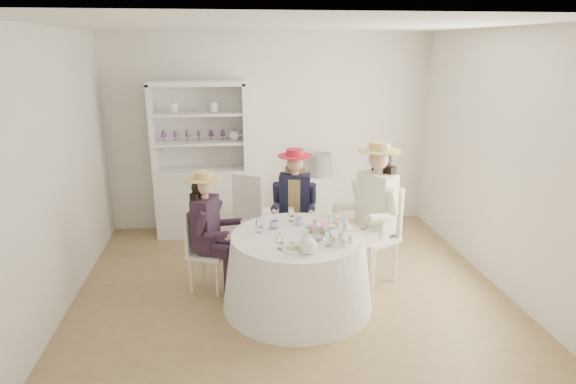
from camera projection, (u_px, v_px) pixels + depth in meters
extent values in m
plane|color=olive|center=(289.00, 287.00, 5.24)|extent=(4.50, 4.50, 0.00)
plane|color=white|center=(289.00, 25.00, 4.45)|extent=(4.50, 4.50, 0.00)
plane|color=silver|center=(271.00, 132.00, 6.74)|extent=(4.50, 0.00, 4.50)
plane|color=silver|center=(331.00, 245.00, 2.95)|extent=(4.50, 0.00, 4.50)
plane|color=silver|center=(55.00, 174.00, 4.58)|extent=(0.00, 4.50, 4.50)
plane|color=silver|center=(499.00, 160.00, 5.12)|extent=(0.00, 4.50, 4.50)
cone|color=white|center=(297.00, 271.00, 4.80)|extent=(1.50, 1.50, 0.73)
cylinder|color=white|center=(298.00, 236.00, 4.69)|extent=(1.30, 1.30, 0.02)
cube|color=silver|center=(203.00, 201.00, 6.63)|extent=(1.25, 0.50, 0.92)
cube|color=silver|center=(200.00, 124.00, 6.53)|extent=(1.23, 0.08, 1.13)
cube|color=silver|center=(196.00, 83.00, 6.17)|extent=(1.25, 0.50, 0.06)
cube|color=silver|center=(152.00, 128.00, 6.26)|extent=(0.05, 0.46, 1.13)
cube|color=silver|center=(244.00, 126.00, 6.40)|extent=(0.05, 0.46, 1.13)
cube|color=silver|center=(200.00, 142.00, 6.39)|extent=(1.16, 0.44, 0.03)
cube|color=silver|center=(198.00, 114.00, 6.28)|extent=(1.16, 0.44, 0.03)
sphere|color=white|center=(234.00, 135.00, 6.42)|extent=(0.14, 0.14, 0.14)
cube|color=silver|center=(319.00, 201.00, 6.87)|extent=(0.53, 0.53, 0.76)
cylinder|color=black|center=(320.00, 165.00, 6.71)|extent=(0.37, 0.37, 0.31)
cube|color=silver|center=(209.00, 253.00, 5.08)|extent=(0.48, 0.48, 0.04)
cylinder|color=silver|center=(218.00, 279.00, 4.97)|extent=(0.03, 0.03, 0.41)
cylinder|color=silver|center=(228.00, 267.00, 5.25)|extent=(0.03, 0.03, 0.41)
cylinder|color=silver|center=(191.00, 276.00, 5.04)|extent=(0.03, 0.03, 0.41)
cylinder|color=silver|center=(203.00, 264.00, 5.32)|extent=(0.03, 0.03, 0.41)
cube|color=silver|center=(193.00, 230.00, 5.05)|extent=(0.15, 0.34, 0.46)
cube|color=black|center=(206.00, 222.00, 4.99)|extent=(0.29, 0.38, 0.54)
cube|color=black|center=(215.00, 251.00, 4.96)|extent=(0.34, 0.23, 0.11)
cylinder|color=black|center=(228.00, 277.00, 5.01)|extent=(0.09, 0.09, 0.43)
cylinder|color=black|center=(201.00, 223.00, 4.78)|extent=(0.18, 0.14, 0.26)
cube|color=black|center=(221.00, 245.00, 5.11)|extent=(0.34, 0.23, 0.11)
cylinder|color=black|center=(234.00, 270.00, 5.16)|extent=(0.09, 0.09, 0.43)
cylinder|color=black|center=(216.00, 211.00, 5.14)|extent=(0.18, 0.14, 0.26)
cylinder|color=#D8A889|center=(204.00, 196.00, 4.90)|extent=(0.08, 0.08, 0.07)
sphere|color=#D8A889|center=(204.00, 186.00, 4.87)|extent=(0.18, 0.18, 0.18)
sphere|color=black|center=(200.00, 188.00, 4.89)|extent=(0.18, 0.18, 0.18)
cube|color=black|center=(198.00, 208.00, 4.96)|extent=(0.15, 0.23, 0.35)
cylinder|color=tan|center=(203.00, 179.00, 4.85)|extent=(0.37, 0.37, 0.01)
cylinder|color=tan|center=(203.00, 175.00, 4.84)|extent=(0.19, 0.19, 0.07)
cube|color=silver|center=(295.00, 228.00, 5.72)|extent=(0.47, 0.47, 0.04)
cylinder|color=silver|center=(280.00, 250.00, 5.65)|extent=(0.04, 0.04, 0.43)
cylinder|color=silver|center=(307.00, 251.00, 5.62)|extent=(0.04, 0.04, 0.43)
cylinder|color=silver|center=(283.00, 240.00, 5.95)|extent=(0.04, 0.04, 0.43)
cylinder|color=silver|center=(308.00, 240.00, 5.92)|extent=(0.04, 0.04, 0.43)
cube|color=silver|center=(296.00, 202.00, 5.81)|extent=(0.37, 0.11, 0.49)
cube|color=black|center=(295.00, 198.00, 5.63)|extent=(0.39, 0.27, 0.57)
cube|color=tan|center=(295.00, 198.00, 5.63)|extent=(0.18, 0.24, 0.49)
cube|color=black|center=(286.00, 225.00, 5.59)|extent=(0.19, 0.35, 0.12)
cylinder|color=black|center=(285.00, 253.00, 5.54)|extent=(0.10, 0.10, 0.45)
cylinder|color=black|center=(277.00, 193.00, 5.59)|extent=(0.12, 0.19, 0.27)
cube|color=black|center=(301.00, 225.00, 5.57)|extent=(0.19, 0.35, 0.12)
cylinder|color=black|center=(301.00, 253.00, 5.53)|extent=(0.10, 0.10, 0.45)
cylinder|color=black|center=(312.00, 194.00, 5.56)|extent=(0.12, 0.19, 0.27)
cylinder|color=#D8A889|center=(295.00, 173.00, 5.54)|extent=(0.09, 0.09, 0.08)
sphere|color=#D8A889|center=(295.00, 163.00, 5.51)|extent=(0.19, 0.19, 0.19)
sphere|color=tan|center=(295.00, 164.00, 5.55)|extent=(0.19, 0.19, 0.19)
cube|color=tan|center=(295.00, 182.00, 5.66)|extent=(0.25, 0.13, 0.37)
cylinder|color=red|center=(295.00, 156.00, 5.48)|extent=(0.39, 0.39, 0.01)
cylinder|color=red|center=(295.00, 152.00, 5.47)|extent=(0.20, 0.20, 0.08)
cube|color=silver|center=(373.00, 238.00, 5.25)|extent=(0.61, 0.61, 0.04)
cylinder|color=silver|center=(349.00, 259.00, 5.35)|extent=(0.04, 0.04, 0.49)
cylinder|color=silver|center=(373.00, 270.00, 5.09)|extent=(0.04, 0.04, 0.49)
cylinder|color=silver|center=(371.00, 250.00, 5.57)|extent=(0.04, 0.04, 0.49)
cylinder|color=silver|center=(395.00, 261.00, 5.30)|extent=(0.04, 0.04, 0.49)
cube|color=silver|center=(387.00, 209.00, 5.29)|extent=(0.25, 0.38, 0.55)
cube|color=white|center=(377.00, 202.00, 5.15)|extent=(0.40, 0.46, 0.64)
cube|color=white|center=(358.00, 231.00, 5.22)|extent=(0.40, 0.32, 0.13)
cylinder|color=white|center=(347.00, 263.00, 5.23)|extent=(0.11, 0.11, 0.51)
cylinder|color=white|center=(358.00, 191.00, 5.27)|extent=(0.22, 0.19, 0.31)
cube|color=white|center=(372.00, 236.00, 5.07)|extent=(0.40, 0.32, 0.13)
cylinder|color=white|center=(361.00, 269.00, 5.08)|extent=(0.11, 0.11, 0.51)
cylinder|color=white|center=(391.00, 201.00, 4.93)|extent=(0.22, 0.19, 0.31)
cylinder|color=#D8A889|center=(378.00, 171.00, 5.05)|extent=(0.10, 0.10, 0.09)
sphere|color=#D8A889|center=(379.00, 160.00, 5.01)|extent=(0.21, 0.21, 0.21)
sphere|color=black|center=(382.00, 161.00, 5.04)|extent=(0.21, 0.21, 0.21)
cube|color=black|center=(383.00, 184.00, 5.14)|extent=(0.21, 0.27, 0.42)
cylinder|color=tan|center=(380.00, 151.00, 4.98)|extent=(0.44, 0.44, 0.01)
cylinder|color=tan|center=(380.00, 146.00, 4.97)|extent=(0.22, 0.22, 0.09)
cube|color=silver|center=(255.00, 213.00, 6.14)|extent=(0.58, 0.58, 0.04)
cylinder|color=silver|center=(273.00, 228.00, 6.29)|extent=(0.04, 0.04, 0.46)
cylinder|color=silver|center=(250.00, 224.00, 6.43)|extent=(0.04, 0.04, 0.46)
cylinder|color=silver|center=(260.00, 237.00, 6.00)|extent=(0.04, 0.04, 0.46)
cylinder|color=silver|center=(237.00, 232.00, 6.14)|extent=(0.04, 0.04, 0.46)
cube|color=silver|center=(247.00, 196.00, 5.90)|extent=(0.35, 0.24, 0.52)
imported|color=white|center=(274.00, 225.00, 4.84)|extent=(0.12, 0.12, 0.08)
imported|color=white|center=(299.00, 222.00, 4.94)|extent=(0.10, 0.10, 0.07)
imported|color=white|center=(320.00, 226.00, 4.81)|extent=(0.11, 0.11, 0.07)
imported|color=white|center=(319.00, 235.00, 4.60)|extent=(0.29, 0.29, 0.06)
sphere|color=pink|center=(323.00, 226.00, 4.69)|extent=(0.06, 0.06, 0.06)
sphere|color=white|center=(320.00, 224.00, 4.73)|extent=(0.06, 0.06, 0.06)
sphere|color=pink|center=(315.00, 224.00, 4.74)|extent=(0.06, 0.06, 0.06)
sphere|color=white|center=(312.00, 225.00, 4.70)|extent=(0.06, 0.06, 0.06)
sphere|color=pink|center=(313.00, 227.00, 4.66)|extent=(0.06, 0.06, 0.06)
sphere|color=white|center=(317.00, 228.00, 4.63)|extent=(0.06, 0.06, 0.06)
sphere|color=pink|center=(322.00, 228.00, 4.65)|extent=(0.06, 0.06, 0.06)
sphere|color=white|center=(308.00, 245.00, 4.26)|extent=(0.16, 0.16, 0.16)
cylinder|color=white|center=(319.00, 244.00, 4.27)|extent=(0.10, 0.03, 0.08)
cylinder|color=white|center=(308.00, 237.00, 4.24)|extent=(0.04, 0.04, 0.02)
cylinder|color=white|center=(297.00, 248.00, 4.37)|extent=(0.29, 0.29, 0.01)
cube|color=beige|center=(291.00, 247.00, 4.33)|extent=(0.07, 0.04, 0.03)
cube|color=beige|center=(297.00, 244.00, 4.36)|extent=(0.08, 0.06, 0.03)
cube|color=beige|center=(302.00, 244.00, 4.39)|extent=(0.08, 0.07, 0.03)
cube|color=beige|center=(294.00, 242.00, 4.39)|extent=(0.08, 0.08, 0.03)
cube|color=beige|center=(301.00, 247.00, 4.32)|extent=(0.07, 0.08, 0.03)
cylinder|color=white|center=(342.00, 243.00, 4.48)|extent=(0.24, 0.24, 0.01)
cylinder|color=white|center=(342.00, 236.00, 4.46)|extent=(0.02, 0.02, 0.16)
cylinder|color=white|center=(343.00, 228.00, 4.44)|extent=(0.18, 0.18, 0.01)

